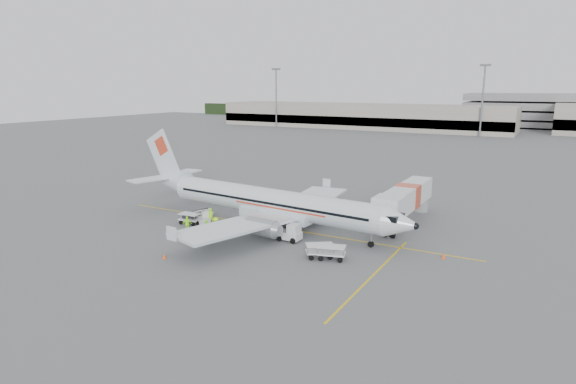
% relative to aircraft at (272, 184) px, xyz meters
% --- Properties ---
extents(ground, '(360.00, 360.00, 0.00)m').
position_rel_aircraft_xyz_m(ground, '(0.91, 0.13, -5.02)').
color(ground, '#56595B').
extents(stripe_lead, '(44.00, 0.20, 0.01)m').
position_rel_aircraft_xyz_m(stripe_lead, '(0.91, 0.13, -5.02)').
color(stripe_lead, yellow).
rests_on(stripe_lead, ground).
extents(stripe_cross, '(0.20, 20.00, 0.01)m').
position_rel_aircraft_xyz_m(stripe_cross, '(14.91, -7.87, -5.02)').
color(stripe_cross, yellow).
rests_on(stripe_cross, ground).
extents(terminal_west, '(110.00, 22.00, 9.00)m').
position_rel_aircraft_xyz_m(terminal_west, '(-39.09, 130.13, -0.52)').
color(terminal_west, gray).
rests_on(terminal_west, ground).
extents(parking_garage, '(62.00, 24.00, 14.00)m').
position_rel_aircraft_xyz_m(parking_garage, '(25.91, 160.13, 1.98)').
color(parking_garage, slate).
rests_on(parking_garage, ground).
extents(treeline, '(300.00, 3.00, 6.00)m').
position_rel_aircraft_xyz_m(treeline, '(0.91, 175.13, -2.02)').
color(treeline, black).
rests_on(treeline, ground).
extents(mast_west, '(3.20, 1.20, 22.00)m').
position_rel_aircraft_xyz_m(mast_west, '(-69.09, 118.13, 5.98)').
color(mast_west, slate).
rests_on(mast_west, ground).
extents(mast_center, '(3.20, 1.20, 22.00)m').
position_rel_aircraft_xyz_m(mast_center, '(5.91, 118.13, 5.98)').
color(mast_center, slate).
rests_on(mast_center, ground).
extents(aircraft, '(39.02, 31.94, 10.05)m').
position_rel_aircraft_xyz_m(aircraft, '(0.00, 0.00, 0.00)').
color(aircraft, silver).
rests_on(aircraft, ground).
extents(jet_bridge, '(3.46, 17.44, 4.57)m').
position_rel_aircraft_xyz_m(jet_bridge, '(12.91, 9.10, -2.74)').
color(jet_bridge, silver).
rests_on(jet_bridge, ground).
extents(belt_loader, '(4.92, 3.26, 2.50)m').
position_rel_aircraft_xyz_m(belt_loader, '(-8.71, -2.51, -3.77)').
color(belt_loader, silver).
rests_on(belt_loader, ground).
extents(tug_fore, '(2.45, 1.44, 1.86)m').
position_rel_aircraft_xyz_m(tug_fore, '(4.12, -3.34, -4.09)').
color(tug_fore, silver).
rests_on(tug_fore, ground).
extents(tug_mid, '(2.36, 1.49, 1.74)m').
position_rel_aircraft_xyz_m(tug_mid, '(-3.97, -7.94, -4.15)').
color(tug_mid, silver).
rests_on(tug_mid, ground).
extents(tug_aft, '(2.25, 1.90, 1.51)m').
position_rel_aircraft_xyz_m(tug_aft, '(-8.38, -2.09, -4.27)').
color(tug_aft, silver).
rests_on(tug_aft, ground).
extents(cart_loaded_a, '(2.56, 2.06, 1.16)m').
position_rel_aircraft_xyz_m(cart_loaded_a, '(-1.60, -1.87, -4.44)').
color(cart_loaded_a, silver).
rests_on(cart_loaded_a, ground).
extents(cart_loaded_b, '(2.53, 1.63, 1.26)m').
position_rel_aircraft_xyz_m(cart_loaded_b, '(-9.04, -3.56, -4.39)').
color(cart_loaded_b, silver).
rests_on(cart_loaded_b, ground).
extents(cart_empty_a, '(2.95, 2.69, 1.33)m').
position_rel_aircraft_xyz_m(cart_empty_a, '(9.06, -6.37, -4.36)').
color(cart_empty_a, silver).
rests_on(cart_empty_a, ground).
extents(cart_empty_b, '(2.85, 2.13, 1.33)m').
position_rel_aircraft_xyz_m(cart_empty_b, '(10.22, -6.27, -4.36)').
color(cart_empty_b, silver).
rests_on(cart_empty_b, ground).
extents(cone_nose, '(0.38, 0.38, 0.62)m').
position_rel_aircraft_xyz_m(cone_nose, '(19.28, -0.95, -4.71)').
color(cone_nose, '#F95215').
rests_on(cone_nose, ground).
extents(cone_port, '(0.41, 0.41, 0.68)m').
position_rel_aircraft_xyz_m(cone_port, '(1.18, 14.74, -4.69)').
color(cone_port, '#F95215').
rests_on(cone_port, ground).
extents(cone_stbd, '(0.35, 0.35, 0.57)m').
position_rel_aircraft_xyz_m(cone_stbd, '(-3.47, -13.70, -4.74)').
color(cone_stbd, '#F95215').
rests_on(cone_stbd, ground).
extents(crew_a, '(0.76, 0.80, 1.84)m').
position_rel_aircraft_xyz_m(crew_a, '(-7.00, -2.20, -4.10)').
color(crew_a, '#A3F619').
rests_on(crew_a, ground).
extents(crew_b, '(0.93, 0.81, 1.63)m').
position_rel_aircraft_xyz_m(crew_b, '(-4.65, -5.94, -4.21)').
color(crew_b, '#A3F619').
rests_on(crew_b, ground).
extents(crew_c, '(0.92, 1.33, 1.89)m').
position_rel_aircraft_xyz_m(crew_c, '(-3.95, -5.24, -4.08)').
color(crew_c, '#A3F619').
rests_on(crew_c, ground).
extents(crew_d, '(1.09, 0.87, 1.73)m').
position_rel_aircraft_xyz_m(crew_d, '(-7.32, -5.99, -4.16)').
color(crew_d, '#A3F619').
rests_on(crew_d, ground).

